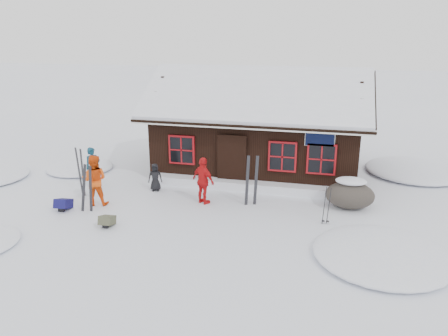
{
  "coord_description": "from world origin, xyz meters",
  "views": [
    {
      "loc": [
        4.49,
        -12.99,
        5.74
      ],
      "look_at": [
        1.03,
        0.71,
        1.3
      ],
      "focal_mm": 35.0,
      "sensor_mm": 36.0,
      "label": 1
    }
  ],
  "objects": [
    {
      "name": "boulder",
      "position": [
        5.24,
        1.41,
        0.48
      ],
      "size": [
        1.63,
        1.23,
        0.95
      ],
      "color": "#453E37",
      "rests_on": "ground"
    },
    {
      "name": "backpack_blue",
      "position": [
        -4.05,
        -1.15,
        0.15
      ],
      "size": [
        0.48,
        0.6,
        0.31
      ],
      "primitive_type": "cube",
      "rotation": [
        0.0,
        0.0,
        0.09
      ],
      "color": "#13124D",
      "rests_on": "ground"
    },
    {
      "name": "skier_crouched",
      "position": [
        -1.8,
        1.36,
        0.53
      ],
      "size": [
        0.59,
        0.48,
        1.05
      ],
      "primitive_type": "imported",
      "rotation": [
        0.0,
        0.0,
        0.32
      ],
      "color": "black",
      "rests_on": "ground"
    },
    {
      "name": "ski_poles",
      "position": [
        4.5,
        -0.12,
        0.58
      ],
      "size": [
        0.22,
        0.11,
        1.25
      ],
      "color": "black",
      "rests_on": "ground"
    },
    {
      "name": "skier_teal",
      "position": [
        -4.23,
        1.16,
        0.78
      ],
      "size": [
        0.65,
        0.68,
        1.56
      ],
      "primitive_type": "imported",
      "rotation": [
        0.0,
        0.0,
        0.9
      ],
      "color": "#113D53",
      "rests_on": "ground"
    },
    {
      "name": "snow_mounds",
      "position": [
        1.65,
        1.86,
        0.0
      ],
      "size": [
        20.6,
        13.2,
        0.48
      ],
      "color": "white",
      "rests_on": "ground"
    },
    {
      "name": "skier_orange_right",
      "position": [
        0.33,
        0.57,
        0.83
      ],
      "size": [
        1.04,
        0.82,
        1.65
      ],
      "primitive_type": "imported",
      "rotation": [
        0.0,
        0.0,
        2.63
      ],
      "color": "red",
      "rests_on": "ground"
    },
    {
      "name": "backpack_olive",
      "position": [
        -2.0,
        -1.97,
        0.14
      ],
      "size": [
        0.42,
        0.53,
        0.28
      ],
      "primitive_type": "cube",
      "rotation": [
        0.0,
        0.0,
        0.08
      ],
      "color": "#494B35",
      "rests_on": "ground"
    },
    {
      "name": "snow_drift",
      "position": [
        1.5,
        2.25,
        0.17
      ],
      "size": [
        7.6,
        0.6,
        0.35
      ],
      "primitive_type": "cube",
      "color": "white",
      "rests_on": "ground"
    },
    {
      "name": "mountain_hut",
      "position": [
        1.5,
        4.98,
        1.58
      ],
      "size": [
        8.9,
        6.09,
        4.42
      ],
      "color": "black",
      "rests_on": "ground"
    },
    {
      "name": "ski_pair_mid",
      "position": [
        -4.26,
        0.36,
        0.84
      ],
      "size": [
        0.43,
        0.3,
        1.78
      ],
      "rotation": [
        0.0,
        0.0,
        -0.59
      ],
      "color": "black",
      "rests_on": "ground"
    },
    {
      "name": "ski_pair_left",
      "position": [
        -3.16,
        -1.07,
        0.79
      ],
      "size": [
        0.58,
        0.18,
        1.69
      ],
      "rotation": [
        0.0,
        0.0,
        -0.15
      ],
      "color": "black",
      "rests_on": "ground"
    },
    {
      "name": "ground",
      "position": [
        0.0,
        0.0,
        0.0
      ],
      "size": [
        120.0,
        120.0,
        0.0
      ],
      "primitive_type": "plane",
      "color": "white",
      "rests_on": "ground"
    },
    {
      "name": "ski_pair_right",
      "position": [
        1.96,
        0.85,
        0.85
      ],
      "size": [
        0.46,
        0.17,
        1.81
      ],
      "rotation": [
        0.0,
        0.0,
        0.28
      ],
      "color": "black",
      "rests_on": "ground"
    },
    {
      "name": "skier_orange_left",
      "position": [
        -3.25,
        -0.42,
        0.88
      ],
      "size": [
        0.99,
        0.85,
        1.77
      ],
      "primitive_type": "imported",
      "rotation": [
        0.0,
        0.0,
        3.38
      ],
      "color": "#F45411",
      "rests_on": "ground"
    }
  ]
}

